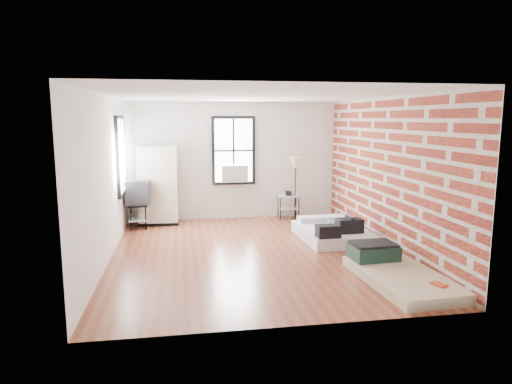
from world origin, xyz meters
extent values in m
plane|color=#5F2A19|center=(0.00, 0.00, 0.00)|extent=(6.00, 6.00, 0.00)
cube|color=silver|center=(0.00, 3.00, 1.40)|extent=(5.00, 0.01, 2.80)
cube|color=silver|center=(0.00, -3.00, 1.40)|extent=(5.00, 0.01, 2.80)
cube|color=silver|center=(-2.50, 0.00, 1.40)|extent=(0.01, 6.00, 2.80)
cube|color=maroon|center=(2.50, 0.00, 1.40)|extent=(0.02, 6.00, 2.80)
cube|color=white|center=(0.00, 0.00, 2.80)|extent=(5.00, 6.00, 0.01)
cube|color=white|center=(0.00, 2.95, 1.65)|extent=(0.90, 0.02, 1.50)
cube|color=black|center=(-0.48, 2.97, 1.65)|extent=(0.07, 0.08, 1.64)
cube|color=black|center=(0.48, 2.97, 1.65)|extent=(0.07, 0.08, 1.64)
cube|color=black|center=(0.00, 2.97, 2.44)|extent=(0.90, 0.08, 0.07)
cube|color=black|center=(0.00, 2.97, 0.86)|extent=(0.90, 0.08, 0.07)
cube|color=black|center=(0.00, 2.94, 1.65)|extent=(0.04, 0.02, 1.50)
cube|color=black|center=(0.00, 2.94, 1.65)|extent=(0.90, 0.02, 0.04)
cube|color=beige|center=(0.00, 2.83, 1.12)|extent=(0.62, 0.30, 0.40)
cube|color=white|center=(-2.45, 1.80, 1.65)|extent=(0.02, 0.90, 1.50)
cube|color=black|center=(-2.47, 1.32, 1.65)|extent=(0.08, 0.07, 1.64)
cube|color=black|center=(-2.47, 2.29, 1.65)|extent=(0.08, 0.07, 1.64)
cube|color=black|center=(-2.47, 1.80, 2.44)|extent=(0.08, 0.90, 0.07)
cube|color=black|center=(-2.47, 1.80, 0.86)|extent=(0.08, 0.90, 0.07)
cube|color=black|center=(-2.44, 1.80, 1.65)|extent=(0.02, 0.04, 1.50)
cube|color=black|center=(-2.44, 1.80, 1.65)|extent=(0.02, 0.90, 0.04)
cube|color=white|center=(1.75, 0.71, 0.11)|extent=(1.32, 1.75, 0.22)
cube|color=white|center=(1.45, 1.37, 0.28)|extent=(0.50, 0.33, 0.11)
cube|color=white|center=(1.99, 1.39, 0.28)|extent=(0.50, 0.33, 0.11)
cube|color=black|center=(1.95, 0.31, 0.36)|extent=(0.50, 0.31, 0.27)
cylinder|color=black|center=(1.95, 0.31, 0.51)|extent=(0.08, 0.32, 0.07)
cube|color=black|center=(1.42, 0.02, 0.34)|extent=(0.44, 0.29, 0.23)
cylinder|color=#BDE5F3|center=(1.66, 0.66, 0.32)|extent=(0.06, 0.06, 0.20)
cylinder|color=#172DA5|center=(1.66, 0.66, 0.43)|extent=(0.03, 0.03, 0.03)
cube|color=#C4B68D|center=(1.95, -1.87, 0.08)|extent=(1.17, 2.04, 0.16)
cube|color=black|center=(1.80, -1.15, 0.27)|extent=(0.76, 0.57, 0.23)
cube|color=black|center=(1.80, -1.15, 0.41)|extent=(0.72, 0.52, 0.04)
cube|color=#BC351E|center=(2.19, -2.43, 0.17)|extent=(0.20, 0.24, 0.03)
cube|color=black|center=(-1.78, 2.65, 0.03)|extent=(0.93, 0.56, 0.06)
cube|color=beige|center=(-1.78, 2.65, 0.93)|extent=(0.89, 0.52, 1.73)
cylinder|color=black|center=(1.07, 2.56, 0.28)|extent=(0.02, 0.02, 0.56)
cylinder|color=black|center=(1.52, 2.54, 0.28)|extent=(0.02, 0.02, 0.56)
cylinder|color=black|center=(1.09, 2.90, 0.28)|extent=(0.02, 0.02, 0.56)
cylinder|color=black|center=(1.54, 2.88, 0.28)|extent=(0.02, 0.02, 0.56)
cube|color=silver|center=(1.30, 2.72, 0.56)|extent=(0.53, 0.43, 0.02)
cube|color=silver|center=(1.30, 2.72, 0.26)|extent=(0.51, 0.41, 0.02)
cube|color=black|center=(1.30, 2.72, 0.62)|extent=(0.13, 0.19, 0.10)
cylinder|color=black|center=(1.45, 2.65, 0.01)|extent=(0.22, 0.22, 0.03)
cylinder|color=black|center=(1.45, 2.65, 0.68)|extent=(0.03, 0.03, 1.31)
cone|color=#D3BB87|center=(1.45, 2.65, 1.37)|extent=(0.32, 0.32, 0.29)
cylinder|color=black|center=(-2.35, 2.05, 0.27)|extent=(0.03, 0.03, 0.53)
cylinder|color=black|center=(-2.03, 2.07, 0.27)|extent=(0.03, 0.03, 0.53)
cylinder|color=black|center=(-2.41, 2.68, 0.27)|extent=(0.03, 0.03, 0.53)
cylinder|color=black|center=(-2.09, 2.71, 0.27)|extent=(0.03, 0.03, 0.53)
cube|color=black|center=(-2.22, 2.38, 0.53)|extent=(0.49, 0.80, 0.03)
cube|color=silver|center=(-2.22, 2.38, 0.21)|extent=(0.46, 0.77, 0.02)
cube|color=black|center=(-2.22, 2.38, 0.81)|extent=(0.58, 0.66, 0.53)
cube|color=black|center=(-1.96, 2.40, 0.81)|extent=(0.06, 0.51, 0.42)
camera|label=1|loc=(-1.23, -7.88, 2.41)|focal=32.00mm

